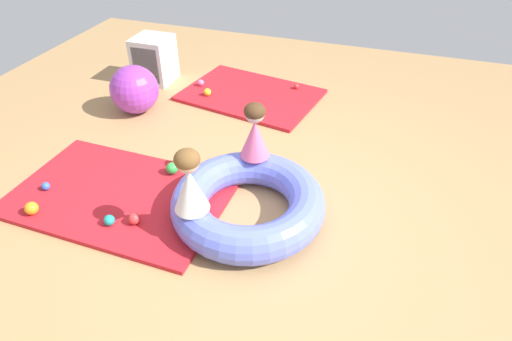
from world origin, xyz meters
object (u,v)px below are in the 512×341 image
play_ball_orange (32,208)px  play_ball_blue (46,186)px  storage_cube (153,60)px  play_ball_teal (109,220)px  exercise_ball_large (134,90)px  play_ball_red (296,86)px  play_ball_red_second (134,219)px  child_in_pink (255,131)px  play_ball_yellow (207,92)px  child_in_white (189,181)px  play_ball_pink (201,83)px  play_ball_green (172,168)px  inflatable_cushion (248,203)px

play_ball_orange → play_ball_blue: play_ball_orange is taller
play_ball_orange → storage_cube: storage_cube is taller
play_ball_teal → exercise_ball_large: exercise_ball_large is taller
play_ball_red → play_ball_red_second: bearing=-102.7°
child_in_pink → play_ball_teal: (-0.89, -0.93, -0.45)m
storage_cube → play_ball_yellow: bearing=-16.2°
play_ball_red → storage_cube: 1.82m
play_ball_blue → exercise_ball_large: bearing=90.9°
child_in_white → storage_cube: size_ratio=0.91×
play_ball_pink → play_ball_red: bearing=14.5°
child_in_white → play_ball_orange: child_in_white is taller
play_ball_red_second → play_ball_green: bearing=92.0°
child_in_white → exercise_ball_large: (-1.47, 1.61, -0.27)m
play_ball_pink → play_ball_orange: (-0.32, -2.59, 0.01)m
play_ball_pink → storage_cube: (-0.64, 0.02, 0.20)m
play_ball_teal → play_ball_yellow: 2.28m
inflatable_cushion → exercise_ball_large: bearing=144.5°
play_ball_blue → storage_cube: 2.34m
inflatable_cushion → play_ball_green: (-0.83, 0.28, -0.05)m
child_in_pink → play_ball_yellow: child_in_pink is taller
child_in_pink → play_ball_teal: bearing=67.3°
exercise_ball_large → play_ball_red: bearing=33.4°
play_ball_red → play_ball_yellow: bearing=-151.7°
child_in_pink → play_ball_red_second: (-0.71, -0.86, -0.45)m
play_ball_red → play_ball_teal: 2.90m
child_in_pink → play_ball_red_second: child_in_pink is taller
child_in_pink → play_ball_yellow: 1.77m
child_in_white → play_ball_red_second: 0.67m
play_ball_red_second → play_ball_pink: bearing=102.3°
exercise_ball_large → play_ball_blue: bearing=-89.1°
inflatable_cushion → exercise_ball_large: 2.19m
exercise_ball_large → inflatable_cushion: bearing=-35.5°
play_ball_pink → play_ball_teal: size_ratio=0.91×
play_ball_blue → play_ball_red_second: bearing=-7.6°
child_in_pink → child_in_white: bearing=95.8°
play_ball_teal → play_ball_green: (0.16, 0.76, 0.01)m
play_ball_red_second → child_in_pink: bearing=50.4°
child_in_pink → exercise_ball_large: child_in_pink is taller
child_in_pink → play_ball_orange: (-1.55, -1.02, -0.44)m
storage_cube → child_in_white: bearing=-55.1°
play_ball_red → play_ball_teal: (-0.79, -2.79, 0.01)m
play_ball_pink → play_ball_blue: size_ratio=1.10×
child_in_white → play_ball_pink: bearing=84.2°
child_in_white → play_ball_green: 0.92m
child_in_pink → play_ball_orange: child_in_pink is taller
play_ball_blue → play_ball_red_second: play_ball_red_second is taller
play_ball_blue → play_ball_red_second: (0.95, -0.13, 0.01)m
play_ball_red → child_in_white: bearing=-92.6°
play_ball_teal → play_ball_green: play_ball_green is taller
play_ball_blue → play_ball_teal: bearing=-14.6°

